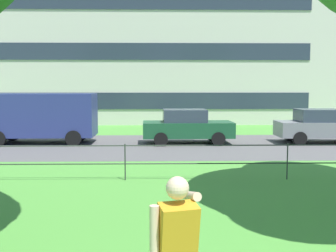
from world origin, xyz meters
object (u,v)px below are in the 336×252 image
at_px(car_grey_far_right, 321,126).
at_px(apartment_building_background, 104,14).
at_px(panel_van_center, 39,115).
at_px(car_dark_green_right, 187,126).

bearing_deg(car_grey_far_right, apartment_building_background, 128.27).
height_order(panel_van_center, apartment_building_background, apartment_building_background).
height_order(panel_van_center, car_dark_green_right, panel_van_center).
relative_size(car_dark_green_right, apartment_building_background, 0.12).
distance_m(panel_van_center, car_grey_far_right, 12.74).
bearing_deg(apartment_building_background, panel_van_center, -94.06).
xyz_separation_m(car_grey_far_right, apartment_building_background, (-11.69, 14.82, 7.53)).
bearing_deg(panel_van_center, car_dark_green_right, -1.81).
distance_m(panel_van_center, car_dark_green_right, 6.66).
xyz_separation_m(car_dark_green_right, car_grey_far_right, (6.09, 0.06, 0.00)).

